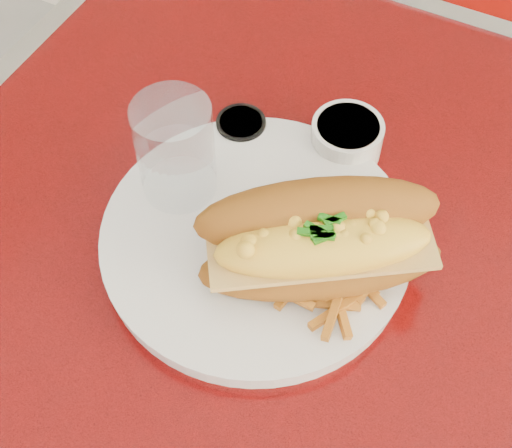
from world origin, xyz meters
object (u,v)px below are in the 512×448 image
at_px(mac_hoagie, 320,240).
at_px(dinner_plate, 256,239).
at_px(diner_table, 427,357).
at_px(sauce_cup_left, 241,129).
at_px(gravy_ramekin, 347,138).
at_px(fork, 315,266).
at_px(water_tumbler, 177,158).

bearing_deg(mac_hoagie, dinner_plate, 142.55).
xyz_separation_m(diner_table, sauce_cup_left, (-0.29, 0.08, 0.18)).
distance_m(diner_table, sauce_cup_left, 0.35).
height_order(diner_table, gravy_ramekin, gravy_ramekin).
relative_size(fork, sauce_cup_left, 2.47).
xyz_separation_m(mac_hoagie, gravy_ramekin, (-0.04, 0.16, -0.04)).
bearing_deg(fork, water_tumbler, 64.91).
height_order(dinner_plate, water_tumbler, water_tumbler).
bearing_deg(diner_table, dinner_plate, -167.41).
height_order(mac_hoagie, fork, mac_hoagie).
distance_m(diner_table, mac_hoagie, 0.27).
relative_size(diner_table, sauce_cup_left, 18.72).
xyz_separation_m(diner_table, dinner_plate, (-0.20, -0.05, 0.17)).
xyz_separation_m(fork, sauce_cup_left, (-0.15, 0.13, -0.01)).
bearing_deg(water_tumbler, diner_table, 5.17).
relative_size(diner_table, water_tumbler, 8.99).
bearing_deg(gravy_ramekin, dinner_plate, -101.30).
height_order(mac_hoagie, water_tumbler, water_tumbler).
height_order(gravy_ramekin, sauce_cup_left, gravy_ramekin).
relative_size(dinner_plate, gravy_ramekin, 4.47).
bearing_deg(gravy_ramekin, water_tumbler, -132.87).
distance_m(diner_table, dinner_plate, 0.27).
bearing_deg(fork, mac_hoagie, -44.04).
bearing_deg(diner_table, gravy_ramekin, 146.67).
bearing_deg(sauce_cup_left, dinner_plate, -56.51).
xyz_separation_m(mac_hoagie, sauce_cup_left, (-0.15, 0.13, -0.05)).
bearing_deg(diner_table, fork, -158.77).
distance_m(diner_table, gravy_ramekin, 0.28).
xyz_separation_m(mac_hoagie, water_tumbler, (-0.17, 0.02, 0.00)).
distance_m(mac_hoagie, water_tumbler, 0.17).
height_order(fork, water_tumbler, water_tumbler).
relative_size(gravy_ramekin, water_tumbler, 0.61).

